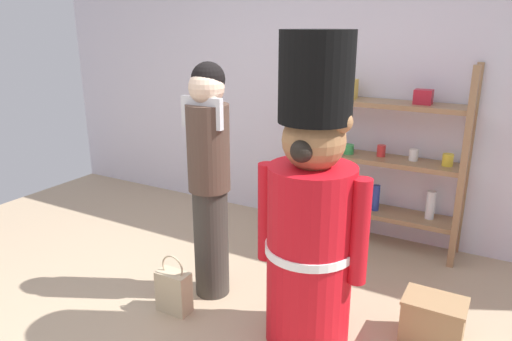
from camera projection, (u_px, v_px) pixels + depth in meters
name	position (u px, v px, depth m)	size (l,w,h in m)	color
back_wall	(332.00, 88.00, 4.26)	(6.40, 0.12, 2.60)	silver
merchandise_shelf	(380.00, 157.00, 3.98)	(1.39, 0.35, 1.58)	#93704C
teddy_bear_guard	(311.00, 214.00, 2.68)	(0.68, 0.53, 1.83)	red
person_shopper	(209.00, 174.00, 3.15)	(0.30, 0.28, 1.63)	#38332D
shopping_bag	(174.00, 291.00, 3.14)	(0.23, 0.12, 0.41)	#C1AD89
display_crate	(433.00, 321.00, 2.84)	(0.36, 0.26, 0.29)	#9E7A51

